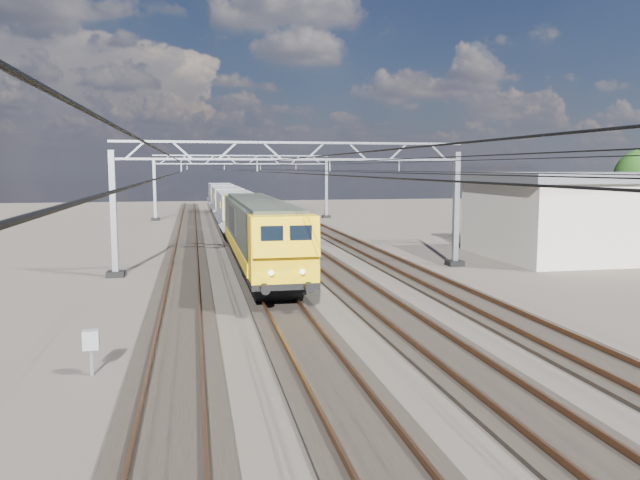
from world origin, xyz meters
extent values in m
plane|color=black|center=(0.00, 0.00, 0.00)|extent=(160.00, 160.00, 0.00)
cube|color=black|center=(-6.00, 0.00, 0.06)|extent=(2.60, 140.00, 0.12)
cube|color=brown|center=(-6.72, 0.00, 0.22)|extent=(0.08, 140.00, 0.16)
cube|color=brown|center=(-5.28, 0.00, 0.22)|extent=(0.08, 140.00, 0.16)
cube|color=black|center=(-2.00, 0.00, 0.06)|extent=(2.60, 140.00, 0.12)
cube|color=brown|center=(-2.72, 0.00, 0.22)|extent=(0.08, 140.00, 0.16)
cube|color=brown|center=(-1.28, 0.00, 0.22)|extent=(0.08, 140.00, 0.16)
cube|color=black|center=(2.00, 0.00, 0.06)|extent=(2.60, 140.00, 0.12)
cube|color=brown|center=(1.28, 0.00, 0.22)|extent=(0.08, 140.00, 0.16)
cube|color=brown|center=(2.72, 0.00, 0.22)|extent=(0.08, 140.00, 0.16)
cube|color=black|center=(6.00, 0.00, 0.06)|extent=(2.60, 140.00, 0.12)
cube|color=brown|center=(5.28, 0.00, 0.22)|extent=(0.08, 140.00, 0.16)
cube|color=brown|center=(6.72, 0.00, 0.22)|extent=(0.08, 140.00, 0.16)
cube|color=#989DA6|center=(-9.50, 4.00, 3.30)|extent=(0.30, 0.30, 6.60)
cube|color=#989DA6|center=(9.50, 4.00, 3.30)|extent=(0.30, 0.30, 6.60)
cube|color=black|center=(-9.50, 4.00, 0.15)|extent=(0.90, 0.90, 0.30)
cube|color=black|center=(9.50, 4.00, 0.15)|extent=(0.90, 0.90, 0.30)
cube|color=#989DA6|center=(0.00, 4.00, 7.05)|extent=(19.30, 0.18, 0.12)
cube|color=#989DA6|center=(0.00, 4.00, 6.15)|extent=(19.30, 0.18, 0.12)
cube|color=#989DA6|center=(-8.31, 4.00, 6.60)|extent=(1.03, 0.10, 0.94)
cube|color=#989DA6|center=(-5.94, 4.00, 6.60)|extent=(1.03, 0.10, 0.94)
cube|color=#989DA6|center=(-3.56, 4.00, 6.60)|extent=(1.03, 0.10, 0.94)
cube|color=#989DA6|center=(-1.19, 4.00, 6.60)|extent=(1.03, 0.10, 0.94)
cube|color=#989DA6|center=(1.19, 4.00, 6.60)|extent=(1.03, 0.10, 0.94)
cube|color=#989DA6|center=(3.56, 4.00, 6.60)|extent=(1.03, 0.10, 0.94)
cube|color=#989DA6|center=(5.94, 4.00, 6.60)|extent=(1.03, 0.10, 0.94)
cube|color=#989DA6|center=(8.31, 4.00, 6.60)|extent=(1.03, 0.10, 0.94)
cube|color=#989DA6|center=(-6.00, 4.00, 5.82)|extent=(0.06, 0.06, 0.65)
cube|color=#989DA6|center=(-2.00, 4.00, 5.82)|extent=(0.06, 0.06, 0.65)
cube|color=#989DA6|center=(2.00, 4.00, 5.82)|extent=(0.06, 0.06, 0.65)
cube|color=#989DA6|center=(6.00, 4.00, 5.82)|extent=(0.06, 0.06, 0.65)
cube|color=#989DA6|center=(-9.50, 40.00, 3.30)|extent=(0.30, 0.30, 6.60)
cube|color=#989DA6|center=(9.50, 40.00, 3.30)|extent=(0.30, 0.30, 6.60)
cube|color=black|center=(-9.50, 40.00, 0.15)|extent=(0.90, 0.90, 0.30)
cube|color=black|center=(9.50, 40.00, 0.15)|extent=(0.90, 0.90, 0.30)
cube|color=#989DA6|center=(0.00, 40.00, 7.05)|extent=(19.30, 0.18, 0.12)
cube|color=#989DA6|center=(0.00, 40.00, 6.15)|extent=(19.30, 0.18, 0.12)
cube|color=#989DA6|center=(-8.31, 40.00, 6.60)|extent=(1.03, 0.10, 0.94)
cube|color=#989DA6|center=(-5.94, 40.00, 6.60)|extent=(1.03, 0.10, 0.94)
cube|color=#989DA6|center=(-3.56, 40.00, 6.60)|extent=(1.03, 0.10, 0.94)
cube|color=#989DA6|center=(-1.19, 40.00, 6.60)|extent=(1.03, 0.10, 0.94)
cube|color=#989DA6|center=(1.19, 40.00, 6.60)|extent=(1.03, 0.10, 0.94)
cube|color=#989DA6|center=(3.56, 40.00, 6.60)|extent=(1.03, 0.10, 0.94)
cube|color=#989DA6|center=(5.94, 40.00, 6.60)|extent=(1.03, 0.10, 0.94)
cube|color=#989DA6|center=(8.31, 40.00, 6.60)|extent=(1.03, 0.10, 0.94)
cube|color=#989DA6|center=(-6.00, 40.00, 5.82)|extent=(0.06, 0.06, 0.65)
cube|color=#989DA6|center=(-2.00, 40.00, 5.82)|extent=(0.06, 0.06, 0.65)
cube|color=#989DA6|center=(2.00, 40.00, 5.82)|extent=(0.06, 0.06, 0.65)
cube|color=#989DA6|center=(6.00, 40.00, 5.82)|extent=(0.06, 0.06, 0.65)
cylinder|color=black|center=(-6.00, 8.00, 5.50)|extent=(0.03, 140.00, 0.03)
cylinder|color=black|center=(-6.00, 8.00, 6.00)|extent=(0.03, 140.00, 0.03)
cylinder|color=black|center=(-2.00, 8.00, 5.50)|extent=(0.03, 140.00, 0.03)
cylinder|color=black|center=(-2.00, 8.00, 6.00)|extent=(0.03, 140.00, 0.03)
cylinder|color=black|center=(2.00, 8.00, 5.50)|extent=(0.03, 140.00, 0.03)
cylinder|color=black|center=(2.00, 8.00, 6.00)|extent=(0.03, 140.00, 0.03)
cylinder|color=black|center=(6.00, 8.00, 5.50)|extent=(0.03, 140.00, 0.03)
cylinder|color=black|center=(6.00, 8.00, 6.00)|extent=(0.03, 140.00, 0.03)
cube|color=black|center=(-2.00, -2.95, 0.75)|extent=(2.20, 3.60, 0.60)
cube|color=black|center=(-2.00, 10.05, 0.75)|extent=(2.20, 3.60, 0.60)
cube|color=black|center=(-2.00, 3.55, 1.13)|extent=(2.65, 20.00, 0.25)
cube|color=black|center=(-2.00, 3.55, 0.75)|extent=(2.20, 4.50, 0.75)
cube|color=#2B3028|center=(-2.00, 3.55, 2.55)|extent=(2.65, 17.00, 2.60)
cube|color=yellow|center=(-3.34, 3.55, 1.55)|extent=(0.04, 17.00, 0.60)
cube|color=yellow|center=(-0.66, 3.55, 1.55)|extent=(0.04, 17.00, 0.60)
cube|color=black|center=(-3.35, 4.55, 2.90)|extent=(0.05, 5.00, 1.40)
cube|color=black|center=(-0.65, 4.55, 2.90)|extent=(0.05, 5.00, 1.40)
cube|color=#2B3028|center=(-2.00, 3.55, 3.92)|extent=(2.25, 18.00, 0.15)
cube|color=yellow|center=(-2.00, -5.55, 2.55)|extent=(2.65, 1.80, 2.60)
cube|color=yellow|center=(-2.00, -6.50, 3.05)|extent=(2.60, 0.46, 1.52)
cube|color=black|center=(-2.55, -6.60, 3.15)|extent=(0.85, 0.08, 0.75)
cube|color=black|center=(-1.45, -6.60, 3.15)|extent=(0.85, 0.08, 0.75)
cylinder|color=black|center=(-2.85, -6.75, 1.15)|extent=(0.36, 0.50, 0.36)
cylinder|color=black|center=(-1.15, -6.75, 1.15)|extent=(0.36, 0.50, 0.36)
cylinder|color=white|center=(-2.60, -6.65, 1.75)|extent=(0.20, 0.08, 0.20)
cylinder|color=white|center=(-1.40, -6.65, 1.75)|extent=(0.20, 0.08, 0.20)
cube|color=yellow|center=(-2.00, 12.65, 2.55)|extent=(2.65, 1.80, 2.60)
cube|color=yellow|center=(-2.00, 13.60, 3.05)|extent=(2.60, 0.46, 1.52)
cube|color=black|center=(-2.55, 13.70, 3.15)|extent=(0.85, 0.08, 0.75)
cube|color=black|center=(-1.45, 13.70, 3.15)|extent=(0.85, 0.08, 0.75)
cylinder|color=black|center=(-2.85, 13.85, 1.15)|extent=(0.36, 0.50, 0.36)
cylinder|color=black|center=(-1.15, 13.85, 1.15)|extent=(0.36, 0.50, 0.36)
cylinder|color=white|center=(-2.60, 13.75, 1.75)|extent=(0.20, 0.08, 0.20)
cylinder|color=white|center=(-1.40, 13.75, 1.75)|extent=(0.20, 0.08, 0.20)
cube|color=black|center=(-2.00, 16.75, 0.72)|extent=(2.20, 2.60, 0.55)
cube|color=black|center=(-2.00, 25.75, 0.72)|extent=(2.20, 2.60, 0.55)
cube|color=black|center=(-2.00, 21.25, 1.08)|extent=(2.40, 13.00, 0.20)
cube|color=slate|center=(-2.00, 21.25, 2.80)|extent=(2.80, 12.00, 1.80)
cube|color=#4C4F54|center=(-2.95, 21.25, 1.55)|extent=(1.48, 12.00, 1.36)
cube|color=#4C4F54|center=(-1.05, 21.25, 1.55)|extent=(1.48, 12.00, 1.36)
cube|color=yellow|center=(-3.42, 18.25, 2.90)|extent=(0.04, 1.20, 0.50)
cube|color=black|center=(-2.00, 30.95, 0.72)|extent=(2.20, 2.60, 0.55)
cube|color=black|center=(-2.00, 39.95, 0.72)|extent=(2.20, 2.60, 0.55)
cube|color=black|center=(-2.00, 35.45, 1.08)|extent=(2.40, 13.00, 0.20)
cube|color=slate|center=(-2.00, 35.45, 2.80)|extent=(2.80, 12.00, 1.80)
cube|color=#4C4F54|center=(-2.95, 35.45, 1.55)|extent=(1.48, 12.00, 1.36)
cube|color=#4C4F54|center=(-1.05, 35.45, 1.55)|extent=(1.48, 12.00, 1.36)
cube|color=yellow|center=(-3.42, 32.45, 2.90)|extent=(0.04, 1.20, 0.50)
cube|color=black|center=(-2.00, 45.15, 0.72)|extent=(2.20, 2.60, 0.55)
cube|color=black|center=(-2.00, 54.15, 0.72)|extent=(2.20, 2.60, 0.55)
cube|color=black|center=(-2.00, 49.65, 1.08)|extent=(2.40, 13.00, 0.20)
cube|color=slate|center=(-2.00, 49.65, 2.80)|extent=(2.80, 12.00, 1.80)
cube|color=#4C4F54|center=(-2.95, 49.65, 1.55)|extent=(1.48, 12.00, 1.36)
cube|color=#4C4F54|center=(-1.05, 49.65, 1.55)|extent=(1.48, 12.00, 1.36)
cube|color=yellow|center=(-3.42, 46.65, 2.90)|extent=(0.04, 1.20, 0.50)
cube|color=#989DA6|center=(-8.25, -12.25, 0.37)|extent=(0.09, 0.09, 0.74)
cube|color=#989B9F|center=(-8.25, -12.25, 1.01)|extent=(0.45, 0.35, 0.53)
cube|color=beige|center=(22.00, 6.00, 2.40)|extent=(18.00, 10.00, 4.80)
cube|color=#5B5E62|center=(22.00, 6.00, 5.10)|extent=(18.60, 10.60, 0.60)
camera|label=1|loc=(-5.41, -29.76, 5.68)|focal=35.00mm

